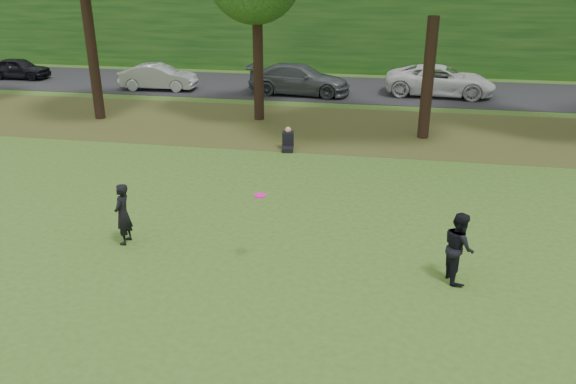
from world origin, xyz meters
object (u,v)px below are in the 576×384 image
object	(u,v)px
player_left	(123,214)
frisbee	(260,195)
player_right	(459,247)
seated_person	(288,141)

from	to	relation	value
player_left	frisbee	bearing A→B (deg)	82.70
player_left	frisbee	world-z (taller)	frisbee
player_right	player_left	bearing A→B (deg)	73.83
player_right	seated_person	size ratio (longest dim) A/B	1.90
player_right	frisbee	bearing A→B (deg)	77.42
player_left	player_right	world-z (taller)	player_right
frisbee	seated_person	bearing A→B (deg)	96.26
player_right	seated_person	distance (m)	9.94
player_left	seated_person	bearing A→B (deg)	161.80
player_left	frisbee	distance (m)	3.67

